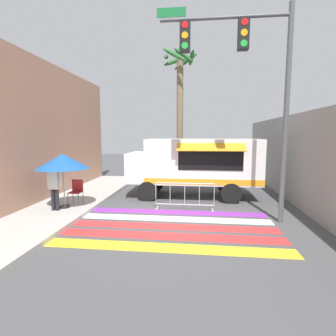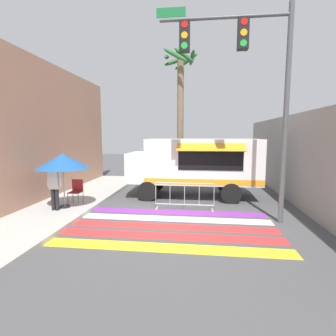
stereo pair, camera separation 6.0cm
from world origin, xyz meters
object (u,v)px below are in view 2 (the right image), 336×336
object	(u,v)px
vendor_person	(54,184)
palm_tree	(180,95)
food_truck	(193,162)
folding_chair	(76,189)
patio_umbrella	(63,161)
traffic_signal_pole	(246,69)
barricade_front	(184,196)

from	to	relation	value
vendor_person	palm_tree	xyz separation A→B (m)	(3.87, 6.93, 4.03)
food_truck	folding_chair	world-z (taller)	food_truck
patio_umbrella	folding_chair	world-z (taller)	patio_umbrella
patio_umbrella	vendor_person	world-z (taller)	patio_umbrella
folding_chair	vendor_person	world-z (taller)	vendor_person
food_truck	patio_umbrella	distance (m)	5.43
palm_tree	traffic_signal_pole	bearing A→B (deg)	-69.96
food_truck	folding_chair	bearing A→B (deg)	-151.18
barricade_front	food_truck	bearing A→B (deg)	83.52
palm_tree	vendor_person	bearing A→B (deg)	-119.16
vendor_person	barricade_front	distance (m)	4.67
barricade_front	traffic_signal_pole	bearing A→B (deg)	-30.72
barricade_front	palm_tree	size ratio (longest dim) A/B	0.29
vendor_person	barricade_front	bearing A→B (deg)	3.53
food_truck	traffic_signal_pole	bearing A→B (deg)	-63.02
food_truck	barricade_front	bearing A→B (deg)	-96.48
folding_chair	palm_tree	bearing A→B (deg)	81.80
barricade_front	patio_umbrella	bearing A→B (deg)	-169.99
patio_umbrella	barricade_front	world-z (taller)	patio_umbrella
traffic_signal_pole	barricade_front	bearing A→B (deg)	149.28
vendor_person	palm_tree	distance (m)	8.90
vendor_person	palm_tree	world-z (taller)	palm_tree
patio_umbrella	barricade_front	xyz separation A→B (m)	(4.34, 0.77, -1.34)
traffic_signal_pole	folding_chair	size ratio (longest dim) A/B	7.00
food_truck	vendor_person	xyz separation A→B (m)	(-4.73, -3.26, -0.50)
patio_umbrella	barricade_front	distance (m)	4.61
food_truck	barricade_front	distance (m)	2.39
food_truck	barricade_front	size ratio (longest dim) A/B	2.62
traffic_signal_pole	patio_umbrella	size ratio (longest dim) A/B	3.36
traffic_signal_pole	vendor_person	distance (m)	7.39
traffic_signal_pole	palm_tree	size ratio (longest dim) A/B	0.87
barricade_front	palm_tree	world-z (taller)	palm_tree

